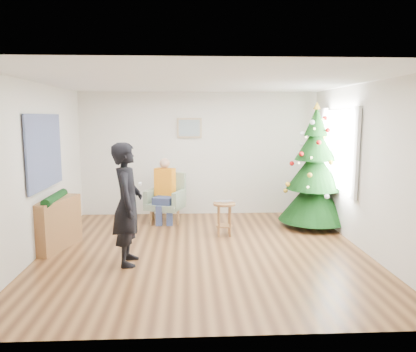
{
  "coord_description": "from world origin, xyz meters",
  "views": [
    {
      "loc": [
        -0.24,
        -6.1,
        2.08
      ],
      "look_at": [
        0.1,
        0.6,
        1.1
      ],
      "focal_mm": 35.0,
      "sensor_mm": 36.0,
      "label": 1
    }
  ],
  "objects": [
    {
      "name": "christmas_tree",
      "position": [
        2.15,
        1.35,
        1.06
      ],
      "size": [
        1.31,
        1.31,
        2.36
      ],
      "rotation": [
        0.0,
        0.0,
        0.18
      ],
      "color": "#3F2816",
      "rests_on": "floor"
    },
    {
      "name": "stool",
      "position": [
        0.4,
        0.84,
        0.3
      ],
      "size": [
        0.39,
        0.39,
        0.59
      ],
      "rotation": [
        0.0,
        0.0,
        -0.21
      ],
      "color": "brown",
      "rests_on": "floor"
    },
    {
      "name": "floor",
      "position": [
        0.0,
        0.0,
        0.0
      ],
      "size": [
        5.0,
        5.0,
        0.0
      ],
      "primitive_type": "plane",
      "color": "brown",
      "rests_on": "ground"
    },
    {
      "name": "ceiling",
      "position": [
        0.0,
        0.0,
        2.6
      ],
      "size": [
        5.0,
        5.0,
        0.0
      ],
      "primitive_type": "plane",
      "rotation": [
        3.14,
        0.0,
        0.0
      ],
      "color": "white",
      "rests_on": "wall_back"
    },
    {
      "name": "wall_back",
      "position": [
        0.0,
        2.5,
        1.3
      ],
      "size": [
        5.0,
        0.0,
        5.0
      ],
      "primitive_type": "plane",
      "rotation": [
        1.57,
        0.0,
        0.0
      ],
      "color": "silver",
      "rests_on": "floor"
    },
    {
      "name": "console",
      "position": [
        -2.33,
        0.26,
        0.4
      ],
      "size": [
        0.57,
        1.04,
        0.8
      ],
      "primitive_type": "cube",
      "rotation": [
        0.0,
        0.0,
        -0.28
      ],
      "color": "brown",
      "rests_on": "floor"
    },
    {
      "name": "standing_man",
      "position": [
        -1.09,
        -0.48,
        0.87
      ],
      "size": [
        0.44,
        0.65,
        1.73
      ],
      "primitive_type": "imported",
      "rotation": [
        0.0,
        0.0,
        1.61
      ],
      "color": "black",
      "rests_on": "floor"
    },
    {
      "name": "garland",
      "position": [
        -2.33,
        0.26,
        0.82
      ],
      "size": [
        0.14,
        0.9,
        0.14
      ],
      "primitive_type": "cylinder",
      "rotation": [
        1.57,
        0.0,
        0.0
      ],
      "color": "black",
      "rests_on": "console"
    },
    {
      "name": "wall_left",
      "position": [
        -2.5,
        0.0,
        1.3
      ],
      "size": [
        0.0,
        5.0,
        5.0
      ],
      "primitive_type": "plane",
      "rotation": [
        1.57,
        0.0,
        1.57
      ],
      "color": "silver",
      "rests_on": "floor"
    },
    {
      "name": "game_controller",
      "position": [
        -0.9,
        -0.51,
        1.16
      ],
      "size": [
        0.04,
        0.13,
        0.04
      ],
      "primitive_type": "cube",
      "rotation": [
        0.0,
        0.0,
        0.04
      ],
      "color": "white",
      "rests_on": "standing_man"
    },
    {
      "name": "wall_right",
      "position": [
        2.5,
        0.0,
        1.3
      ],
      "size": [
        0.0,
        5.0,
        5.0
      ],
      "primitive_type": "plane",
      "rotation": [
        1.57,
        0.0,
        -1.57
      ],
      "color": "silver",
      "rests_on": "floor"
    },
    {
      "name": "framed_picture",
      "position": [
        -0.2,
        2.46,
        1.85
      ],
      "size": [
        0.52,
        0.05,
        0.42
      ],
      "color": "tan",
      "rests_on": "wall_back"
    },
    {
      "name": "window_panel",
      "position": [
        2.47,
        1.0,
        1.5
      ],
      "size": [
        0.04,
        1.3,
        1.4
      ],
      "primitive_type": "cube",
      "color": "white",
      "rests_on": "wall_right"
    },
    {
      "name": "curtains",
      "position": [
        2.44,
        1.0,
        1.5
      ],
      "size": [
        0.05,
        1.75,
        1.5
      ],
      "color": "white",
      "rests_on": "wall_right"
    },
    {
      "name": "tapestry",
      "position": [
        -2.46,
        0.3,
        1.55
      ],
      "size": [
        0.03,
        1.5,
        1.15
      ],
      "primitive_type": "cube",
      "color": "black",
      "rests_on": "wall_left"
    },
    {
      "name": "armchair",
      "position": [
        -0.67,
        1.87,
        0.35
      ],
      "size": [
        0.85,
        0.83,
        0.97
      ],
      "rotation": [
        0.0,
        0.0,
        -0.38
      ],
      "color": "gray",
      "rests_on": "floor"
    },
    {
      "name": "laptop",
      "position": [
        0.4,
        0.84,
        0.6
      ],
      "size": [
        0.35,
        0.25,
        0.03
      ],
      "primitive_type": "imported",
      "rotation": [
        0.0,
        0.0,
        0.14
      ],
      "color": "silver",
      "rests_on": "stool"
    },
    {
      "name": "wall_front",
      "position": [
        0.0,
        -2.5,
        1.3
      ],
      "size": [
        5.0,
        0.0,
        5.0
      ],
      "primitive_type": "plane",
      "rotation": [
        -1.57,
        0.0,
        0.0
      ],
      "color": "silver",
      "rests_on": "floor"
    },
    {
      "name": "seated_person",
      "position": [
        -0.7,
        1.83,
        0.65
      ],
      "size": [
        0.49,
        0.63,
        1.27
      ],
      "rotation": [
        0.0,
        0.0,
        -0.38
      ],
      "color": "navy",
      "rests_on": "armchair"
    }
  ]
}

